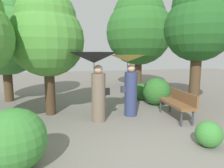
{
  "coord_description": "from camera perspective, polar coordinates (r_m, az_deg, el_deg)",
  "views": [
    {
      "loc": [
        -1.65,
        -3.19,
        1.92
      ],
      "look_at": [
        0.0,
        2.63,
        1.01
      ],
      "focal_mm": 30.67,
      "sensor_mm": 36.0,
      "label": 1
    }
  ],
  "objects": [
    {
      "name": "tree_far_back",
      "position": [
        9.07,
        -29.52,
        13.6
      ],
      "size": [
        3.11,
        3.11,
        4.61
      ],
      "color": "#4C3823",
      "rests_on": "ground"
    },
    {
      "name": "person_left",
      "position": [
        5.43,
        -4.95,
        4.11
      ],
      "size": [
        1.32,
        1.32,
        2.0
      ],
      "rotation": [
        0.0,
        0.0,
        1.6
      ],
      "color": "#6B5B4C",
      "rests_on": "ground"
    },
    {
      "name": "park_bench",
      "position": [
        6.19,
        19.1,
        -5.05
      ],
      "size": [
        0.65,
        1.54,
        0.83
      ],
      "rotation": [
        0.0,
        0.0,
        -1.68
      ],
      "color": "#38383D",
      "rests_on": "ground"
    },
    {
      "name": "bush_path_right",
      "position": [
        3.66,
        -27.18,
        -14.66
      ],
      "size": [
        1.07,
        1.07,
        1.07
      ],
      "primitive_type": "sphere",
      "color": "#387F33",
      "rests_on": "ground"
    },
    {
      "name": "bush_far_side",
      "position": [
        4.63,
        26.89,
        -13.18
      ],
      "size": [
        0.55,
        0.55,
        0.55
      ],
      "primitive_type": "sphere",
      "color": "#387F33",
      "rests_on": "ground"
    },
    {
      "name": "tree_mid_right",
      "position": [
        7.8,
        24.42,
        16.64
      ],
      "size": [
        2.39,
        2.39,
        4.61
      ],
      "color": "#4C3823",
      "rests_on": "ground"
    },
    {
      "name": "tree_near_right",
      "position": [
        11.71,
        8.02,
        16.35
      ],
      "size": [
        3.79,
        3.79,
        5.62
      ],
      "color": "#4C3823",
      "rests_on": "ground"
    },
    {
      "name": "tree_near_left",
      "position": [
        6.43,
        -18.75,
        14.05
      ],
      "size": [
        2.28,
        2.28,
        3.93
      ],
      "color": "#42301E",
      "rests_on": "ground"
    },
    {
      "name": "person_right",
      "position": [
        5.99,
        5.15,
        2.55
      ],
      "size": [
        1.09,
        1.09,
        1.93
      ],
      "rotation": [
        0.0,
        0.0,
        1.6
      ],
      "color": "navy",
      "rests_on": "ground"
    },
    {
      "name": "bush_path_left",
      "position": [
        8.37,
        8.87,
        -2.25
      ],
      "size": [
        0.72,
        0.72,
        0.72
      ],
      "primitive_type": "sphere",
      "color": "#2D6B28",
      "rests_on": "ground"
    },
    {
      "name": "bush_behind_bench",
      "position": [
        7.62,
        13.16,
        -2.14
      ],
      "size": [
        1.06,
        1.06,
        1.06
      ],
      "primitive_type": "sphere",
      "color": "#2D6B28",
      "rests_on": "ground"
    },
    {
      "name": "ground_plane",
      "position": [
        4.07,
        10.8,
        -19.73
      ],
      "size": [
        40.0,
        40.0,
        0.0
      ],
      "primitive_type": "plane",
      "color": "slate"
    }
  ]
}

